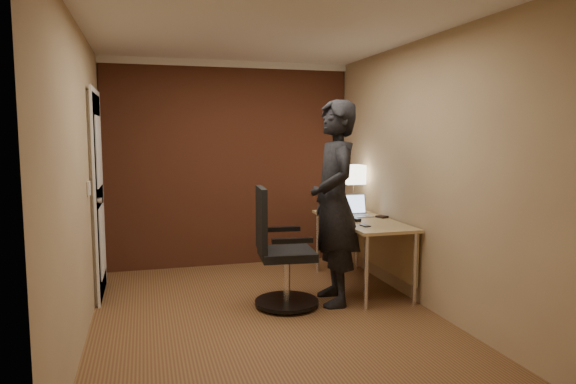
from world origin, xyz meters
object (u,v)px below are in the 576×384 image
(laptop, at_px, (354,210))
(person, at_px, (334,203))
(wallet, at_px, (382,217))
(desk_lamp, at_px, (354,175))
(office_chair, at_px, (279,256))
(phone, at_px, (365,226))
(mouse, at_px, (356,220))
(desk, at_px, (368,231))

(laptop, bearing_deg, person, -127.01)
(laptop, xyz_separation_m, wallet, (0.24, -0.19, -0.05))
(desk_lamp, height_order, wallet, desk_lamp)
(office_chair, xyz_separation_m, person, (0.54, -0.01, 0.48))
(phone, distance_m, person, 0.40)
(mouse, xyz_separation_m, phone, (-0.03, -0.29, -0.01))
(desk_lamp, distance_m, laptop, 0.53)
(desk_lamp, xyz_separation_m, phone, (-0.29, -0.99, -0.41))
(office_chair, bearing_deg, person, -0.70)
(mouse, bearing_deg, phone, -109.20)
(desk_lamp, bearing_deg, office_chair, -139.59)
(laptop, bearing_deg, mouse, -109.40)
(desk_lamp, distance_m, office_chair, 1.65)
(desk, relative_size, person, 0.77)
(desk, height_order, person, person)
(desk_lamp, bearing_deg, phone, -106.34)
(laptop, bearing_deg, desk_lamp, 68.34)
(mouse, height_order, office_chair, office_chair)
(mouse, bearing_deg, desk_lamp, 55.37)
(desk_lamp, xyz_separation_m, office_chair, (-1.15, -0.98, -0.66))
(desk_lamp, distance_m, phone, 1.11)
(desk, xyz_separation_m, phone, (-0.21, -0.41, 0.13))
(laptop, bearing_deg, office_chair, -148.79)
(desk_lamp, height_order, mouse, desk_lamp)
(phone, bearing_deg, wallet, 40.61)
(desk, height_order, office_chair, office_chair)
(mouse, distance_m, wallet, 0.38)
(desk, distance_m, phone, 0.48)
(desk_lamp, height_order, office_chair, desk_lamp)
(mouse, distance_m, phone, 0.29)
(mouse, bearing_deg, desk, 18.76)
(laptop, distance_m, wallet, 0.31)
(desk, bearing_deg, phone, -117.73)
(desk_lamp, bearing_deg, person, -121.77)
(office_chair, distance_m, person, 0.72)
(desk, distance_m, mouse, 0.27)
(phone, relative_size, office_chair, 0.10)
(office_chair, bearing_deg, mouse, 17.47)
(phone, distance_m, office_chair, 0.90)
(desk, height_order, mouse, mouse)
(desk_lamp, distance_m, mouse, 0.85)
(person, bearing_deg, desk, 132.58)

